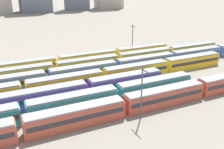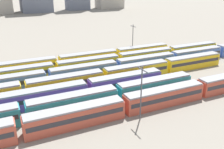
{
  "view_description": "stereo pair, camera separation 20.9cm",
  "coord_description": "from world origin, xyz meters",
  "px_view_note": "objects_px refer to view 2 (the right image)",
  "views": [
    {
      "loc": [
        7.68,
        -37.36,
        24.48
      ],
      "look_at": [
        32.46,
        15.6,
        2.04
      ],
      "focal_mm": 40.01,
      "sensor_mm": 36.0,
      "label": 1
    },
    {
      "loc": [
        7.87,
        -37.45,
        24.48
      ],
      "look_at": [
        32.46,
        15.6,
        2.04
      ],
      "focal_mm": 40.01,
      "sensor_mm": 36.0,
      "label": 2
    }
  ],
  "objects_px": {
    "catenary_pole_3": "(133,39)",
    "train_track_3": "(103,76)",
    "train_track_6": "(58,63)",
    "train_track_1": "(73,103)",
    "train_track_4": "(117,67)",
    "train_track_5": "(89,64)",
    "catenary_pole_0": "(141,91)",
    "train_track_0": "(199,88)",
    "train_track_2": "(44,96)"
  },
  "relations": [
    {
      "from": "train_track_2",
      "to": "catenary_pole_0",
      "type": "distance_m",
      "value": 20.43
    },
    {
      "from": "catenary_pole_0",
      "to": "train_track_6",
      "type": "bearing_deg",
      "value": 101.85
    },
    {
      "from": "train_track_4",
      "to": "catenary_pole_0",
      "type": "distance_m",
      "value": 25.0
    },
    {
      "from": "catenary_pole_3",
      "to": "train_track_6",
      "type": "bearing_deg",
      "value": -173.6
    },
    {
      "from": "train_track_5",
      "to": "catenary_pole_0",
      "type": "height_order",
      "value": "catenary_pole_0"
    },
    {
      "from": "train_track_3",
      "to": "catenary_pole_0",
      "type": "height_order",
      "value": "catenary_pole_0"
    },
    {
      "from": "train_track_1",
      "to": "train_track_5",
      "type": "height_order",
      "value": "same"
    },
    {
      "from": "catenary_pole_3",
      "to": "train_track_2",
      "type": "bearing_deg",
      "value": -145.11
    },
    {
      "from": "train_track_1",
      "to": "train_track_3",
      "type": "height_order",
      "value": "same"
    },
    {
      "from": "catenary_pole_3",
      "to": "train_track_3",
      "type": "bearing_deg",
      "value": -135.11
    },
    {
      "from": "train_track_1",
      "to": "catenary_pole_3",
      "type": "relative_size",
      "value": 5.3
    },
    {
      "from": "train_track_4",
      "to": "train_track_6",
      "type": "relative_size",
      "value": 1.51
    },
    {
      "from": "train_track_6",
      "to": "train_track_4",
      "type": "bearing_deg",
      "value": -36.87
    },
    {
      "from": "train_track_0",
      "to": "train_track_2",
      "type": "bearing_deg",
      "value": 161.93
    },
    {
      "from": "train_track_5",
      "to": "train_track_1",
      "type": "bearing_deg",
      "value": -117.06
    },
    {
      "from": "train_track_1",
      "to": "train_track_3",
      "type": "relative_size",
      "value": 0.75
    },
    {
      "from": "train_track_1",
      "to": "train_track_5",
      "type": "distance_m",
      "value": 23.36
    },
    {
      "from": "train_track_0",
      "to": "catenary_pole_3",
      "type": "distance_m",
      "value": 34.44
    },
    {
      "from": "train_track_1",
      "to": "train_track_4",
      "type": "bearing_deg",
      "value": 42.57
    },
    {
      "from": "train_track_4",
      "to": "catenary_pole_0",
      "type": "xyz_separation_m",
      "value": [
        -6.7,
        -23.77,
        3.89
      ]
    },
    {
      "from": "train_track_3",
      "to": "train_track_5",
      "type": "relative_size",
      "value": 0.8
    },
    {
      "from": "train_track_2",
      "to": "train_track_1",
      "type": "bearing_deg",
      "value": -48.08
    },
    {
      "from": "train_track_6",
      "to": "catenary_pole_3",
      "type": "distance_m",
      "value": 26.72
    },
    {
      "from": "train_track_3",
      "to": "train_track_1",
      "type": "bearing_deg",
      "value": -135.98
    },
    {
      "from": "train_track_0",
      "to": "train_track_3",
      "type": "bearing_deg",
      "value": 136.51
    },
    {
      "from": "train_track_0",
      "to": "train_track_3",
      "type": "relative_size",
      "value": 1.51
    },
    {
      "from": "train_track_4",
      "to": "catenary_pole_3",
      "type": "xyz_separation_m",
      "value": [
        12.4,
        13.34,
        3.92
      ]
    },
    {
      "from": "train_track_5",
      "to": "train_track_6",
      "type": "xyz_separation_m",
      "value": [
        -7.51,
        5.2,
        0.0
      ]
    },
    {
      "from": "train_track_0",
      "to": "train_track_6",
      "type": "distance_m",
      "value": 39.42
    },
    {
      "from": "train_track_1",
      "to": "train_track_6",
      "type": "distance_m",
      "value": 26.19
    },
    {
      "from": "train_track_2",
      "to": "train_track_4",
      "type": "height_order",
      "value": "same"
    },
    {
      "from": "catenary_pole_0",
      "to": "catenary_pole_3",
      "type": "distance_m",
      "value": 41.74
    },
    {
      "from": "train_track_3",
      "to": "train_track_4",
      "type": "xyz_separation_m",
      "value": [
        6.22,
        5.2,
        0.0
      ]
    },
    {
      "from": "train_track_2",
      "to": "catenary_pole_0",
      "type": "relative_size",
      "value": 5.33
    },
    {
      "from": "train_track_3",
      "to": "catenary_pole_3",
      "type": "bearing_deg",
      "value": 44.89
    },
    {
      "from": "train_track_1",
      "to": "train_track_2",
      "type": "xyz_separation_m",
      "value": [
        -4.67,
        5.2,
        0.0
      ]
    },
    {
      "from": "train_track_3",
      "to": "train_track_6",
      "type": "bearing_deg",
      "value": 116.11
    },
    {
      "from": "train_track_1",
      "to": "train_track_4",
      "type": "distance_m",
      "value": 23.06
    },
    {
      "from": "train_track_1",
      "to": "train_track_4",
      "type": "relative_size",
      "value": 0.5
    },
    {
      "from": "train_track_6",
      "to": "catenary_pole_3",
      "type": "height_order",
      "value": "catenary_pole_3"
    },
    {
      "from": "catenary_pole_0",
      "to": "catenary_pole_3",
      "type": "xyz_separation_m",
      "value": [
        19.1,
        37.11,
        0.03
      ]
    },
    {
      "from": "train_track_2",
      "to": "train_track_5",
      "type": "relative_size",
      "value": 0.6
    },
    {
      "from": "train_track_6",
      "to": "catenary_pole_0",
      "type": "distance_m",
      "value": 35.13
    },
    {
      "from": "train_track_5",
      "to": "catenary_pole_0",
      "type": "bearing_deg",
      "value": -90.68
    },
    {
      "from": "train_track_4",
      "to": "catenary_pole_3",
      "type": "height_order",
      "value": "catenary_pole_3"
    },
    {
      "from": "train_track_3",
      "to": "train_track_5",
      "type": "bearing_deg",
      "value": 90.76
    },
    {
      "from": "train_track_1",
      "to": "train_track_5",
      "type": "xyz_separation_m",
      "value": [
        10.62,
        20.8,
        0.0
      ]
    },
    {
      "from": "train_track_0",
      "to": "train_track_5",
      "type": "distance_m",
      "value": 30.84
    },
    {
      "from": "train_track_3",
      "to": "catenary_pole_0",
      "type": "distance_m",
      "value": 18.97
    },
    {
      "from": "train_track_4",
      "to": "train_track_6",
      "type": "xyz_separation_m",
      "value": [
        -13.87,
        10.4,
        0.0
      ]
    }
  ]
}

